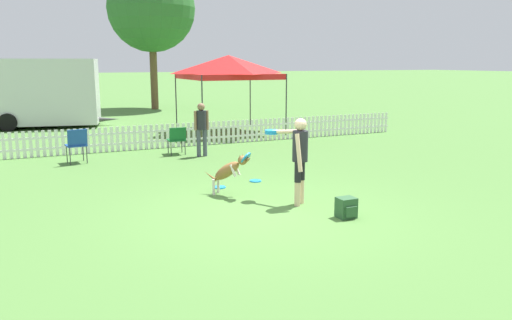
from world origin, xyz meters
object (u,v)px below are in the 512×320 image
(folding_chair_blue_left, at_px, (177,138))
(equipment_trailer, at_px, (29,92))
(frisbee_near_dog, at_px, (255,181))
(folding_chair_center, at_px, (77,143))
(leaping_dog, at_px, (229,170))
(handler_person, at_px, (298,151))
(tree_left_grove, at_px, (151,8))
(frisbee_near_handler, at_px, (220,187))
(canopy_tent_main, at_px, (229,67))
(spectator_standing, at_px, (201,125))
(backpack_on_grass, at_px, (346,208))

(folding_chair_blue_left, height_order, equipment_trailer, equipment_trailer)
(frisbee_near_dog, relative_size, folding_chair_center, 0.28)
(leaping_dog, xyz_separation_m, folding_chair_blue_left, (0.30, 4.73, -0.05))
(handler_person, xyz_separation_m, tree_left_grove, (2.13, 19.83, 4.41))
(handler_person, bearing_deg, equipment_trailer, 67.17)
(folding_chair_blue_left, xyz_separation_m, equipment_trailer, (-3.62, 8.21, 0.95))
(handler_person, bearing_deg, folding_chair_blue_left, 56.36)
(handler_person, distance_m, tree_left_grove, 20.43)
(handler_person, xyz_separation_m, folding_chair_blue_left, (-0.61, 5.81, -0.53))
(frisbee_near_handler, distance_m, frisbee_near_dog, 0.94)
(canopy_tent_main, height_order, spectator_standing, canopy_tent_main)
(backpack_on_grass, distance_m, folding_chair_center, 7.64)
(frisbee_near_handler, distance_m, equipment_trailer, 12.81)
(leaping_dog, xyz_separation_m, spectator_standing, (0.85, 4.17, 0.36))
(frisbee_near_dog, distance_m, canopy_tent_main, 8.24)
(frisbee_near_handler, height_order, folding_chair_blue_left, folding_chair_blue_left)
(handler_person, bearing_deg, leaping_dog, 90.53)
(leaping_dog, distance_m, backpack_on_grass, 2.51)
(backpack_on_grass, bearing_deg, tree_left_grove, 85.12)
(frisbee_near_handler, bearing_deg, folding_chair_blue_left, 86.34)
(folding_chair_blue_left, bearing_deg, folding_chair_center, 6.63)
(folding_chair_center, bearing_deg, leaping_dog, 110.90)
(frisbee_near_dog, bearing_deg, frisbee_near_handler, -167.64)
(leaping_dog, bearing_deg, folding_chair_center, -102.04)
(handler_person, height_order, equipment_trailer, equipment_trailer)
(backpack_on_grass, bearing_deg, frisbee_near_handler, 113.55)
(handler_person, relative_size, spectator_standing, 1.08)
(frisbee_near_dog, distance_m, spectator_standing, 3.43)
(handler_person, relative_size, frisbee_near_handler, 6.20)
(spectator_standing, bearing_deg, handler_person, 92.57)
(folding_chair_center, relative_size, tree_left_grove, 0.12)
(frisbee_near_handler, relative_size, spectator_standing, 0.17)
(folding_chair_blue_left, height_order, canopy_tent_main, canopy_tent_main)
(folding_chair_blue_left, xyz_separation_m, folding_chair_center, (-2.69, -0.16, 0.07))
(leaping_dog, relative_size, folding_chair_blue_left, 1.14)
(folding_chair_blue_left, bearing_deg, equipment_trailer, -63.01)
(leaping_dog, height_order, frisbee_near_handler, leaping_dog)
(folding_chair_center, bearing_deg, canopy_tent_main, -153.04)
(frisbee_near_dog, xyz_separation_m, folding_chair_center, (-3.34, 3.71, 0.53))
(folding_chair_center, xyz_separation_m, spectator_standing, (3.23, -0.39, 0.34))
(backpack_on_grass, relative_size, equipment_trailer, 0.06)
(backpack_on_grass, distance_m, folding_chair_blue_left, 6.94)
(frisbee_near_handler, relative_size, tree_left_grove, 0.03)
(backpack_on_grass, relative_size, tree_left_grove, 0.04)
(leaping_dog, relative_size, equipment_trailer, 0.15)
(handler_person, xyz_separation_m, frisbee_near_handler, (-0.87, 1.74, -0.99))
(spectator_standing, bearing_deg, frisbee_near_dog, 93.77)
(handler_person, xyz_separation_m, backpack_on_grass, (0.35, -1.06, -0.83))
(equipment_trailer, bearing_deg, frisbee_near_dog, -58.78)
(handler_person, xyz_separation_m, leaping_dog, (-0.91, 1.08, -0.48))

